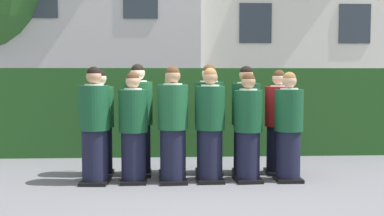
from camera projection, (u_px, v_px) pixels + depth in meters
name	position (u px, v px, depth m)	size (l,w,h in m)	color
ground_plane	(193.00, 182.00, 6.79)	(60.00, 60.00, 0.00)	slate
student_front_row_0	(95.00, 128.00, 6.65)	(0.43, 0.50, 1.66)	black
student_front_row_1	(133.00, 130.00, 6.70)	(0.41, 0.46, 1.58)	black
student_front_row_2	(173.00, 127.00, 6.71)	(0.43, 0.50, 1.67)	black
student_front_row_3	(210.00, 128.00, 6.76)	(0.43, 0.52, 1.64)	black
student_front_row_4	(248.00, 130.00, 6.77)	(0.41, 0.48, 1.57)	black
student_front_row_5	(289.00, 129.00, 6.81)	(0.41, 0.45, 1.58)	black
student_rear_row_0	(100.00, 125.00, 7.17)	(0.42, 0.51, 1.62)	black
student_rear_row_1	(138.00, 122.00, 7.18)	(0.44, 0.50, 1.71)	black
student_rear_row_2	(172.00, 126.00, 7.20)	(0.41, 0.48, 1.58)	black
student_rear_row_3	(209.00, 122.00, 7.27)	(0.44, 0.49, 1.70)	black
student_rear_row_4	(246.00, 123.00, 7.26)	(0.44, 0.54, 1.68)	black
student_in_red_blazer	(278.00, 125.00, 7.30)	(0.42, 0.47, 1.62)	black
hedge	(186.00, 111.00, 9.09)	(9.28, 0.70, 1.66)	#214C1E
school_building_main	(291.00, 14.00, 14.69)	(6.63, 3.32, 6.65)	silver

